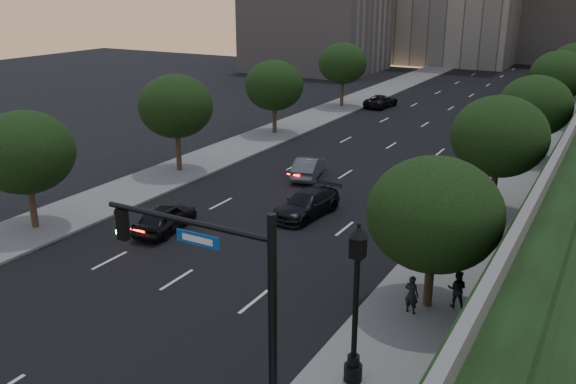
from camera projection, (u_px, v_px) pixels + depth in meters
The scene contains 24 objects.
ground at pixel (91, 334), 22.57m from camera, with size 160.00×160.00×0.00m, color black.
road_surface at pixel (382, 151), 47.35m from camera, with size 16.00×140.00×0.02m, color black.
sidewalk_right at pixel (520, 169), 42.58m from camera, with size 4.50×140.00×0.15m, color slate.
sidewalk_left at pixel (269, 135), 52.07m from camera, with size 4.50×140.00×0.15m, color slate.
office_block_filler at pixel (316, 23), 90.16m from camera, with size 18.00×16.00×14.00m, color gray.
tree_right_a at pixel (434, 214), 23.12m from camera, with size 5.20×5.20×6.24m.
tree_right_b at pixel (499, 137), 32.87m from camera, with size 5.20×5.20×6.74m.
tree_right_c at pixel (535, 106), 43.77m from camera, with size 5.20×5.20×6.24m.
tree_right_d at pixel (559, 75), 55.17m from camera, with size 5.20×5.20×6.74m.
tree_right_e at pixel (575, 63), 67.72m from camera, with size 5.20×5.20×6.24m.
tree_left_a at pixel (25, 152), 30.94m from camera, with size 5.00×5.00×6.34m.
tree_left_b at pixel (176, 106), 40.73m from camera, with size 5.00×5.00×6.71m.
tree_left_c at pixel (274, 85), 51.59m from camera, with size 5.00×5.00×6.34m.
tree_left_d at pixel (343, 63), 63.03m from camera, with size 5.00×5.00×6.71m.
traffic_signal_mast at pixel (238, 322), 16.36m from camera, with size 5.68×0.56×7.00m.
street_lamp at pixel (355, 312), 18.92m from camera, with size 0.64×0.64×5.62m.
sedan_near_left at pixel (165, 217), 31.88m from camera, with size 1.73×4.30×1.47m, color black.
sedan_mid_left at pixel (308, 167), 40.73m from camera, with size 1.50×4.29×1.41m, color #535559.
sedan_far_left at pixel (381, 101), 64.33m from camera, with size 2.16×4.69×1.30m, color black.
sedan_near_right at pixel (307, 204), 33.94m from camera, with size 1.97×4.84×1.40m, color black.
sedan_far_right at pixel (469, 125), 53.36m from camera, with size 1.50×3.73×1.27m, color #535559.
pedestrian_a at pixel (412, 294), 23.53m from camera, with size 0.57×0.37×1.57m, color black.
pedestrian_b at pixel (457, 289), 23.96m from camera, with size 0.76×0.59×1.55m, color black.
pedestrian_c at pixel (467, 237), 28.73m from camera, with size 0.99×0.41×1.69m, color black.
Camera 1 is at (16.01, -13.58, 12.26)m, focal length 38.00 mm.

